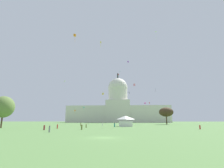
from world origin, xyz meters
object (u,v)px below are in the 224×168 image
Objects in this scene: tree_east_far at (166,112)px; kite_green_low at (82,105)px; capitol_building at (118,108)px; person_olive_aisle_center at (86,126)px; person_red_back_left at (200,127)px; kite_blue_mid at (155,89)px; tree_west_mid at (3,107)px; person_red_front_right at (57,126)px; person_grey_edge_east at (49,129)px; person_teal_near_tent at (115,125)px; kite_orange_high at (75,35)px; kite_white_high at (156,34)px; kite_orange_low at (75,110)px; kite_lime_mid at (65,81)px; kite_pink_low at (134,85)px; kite_gold_mid at (103,94)px; kite_red_high at (118,74)px; kite_violet_high at (128,62)px; kite_red_mid at (149,103)px; person_olive_back_right at (81,125)px; kite_yellow_high at (101,43)px; event_tent at (125,121)px; kite_black_mid at (129,93)px; person_maroon_lawn_far_left at (44,128)px; kite_cyan_high at (120,72)px; kite_turquoise_low at (84,108)px; kite_magenta_low at (145,103)px; person_olive_front_center at (82,127)px; person_white_front_left at (102,125)px.

kite_green_low is (-63.12, 18.76, 7.15)m from tree_east_far.
kite_green_low is at bearing -107.32° from capitol_building.
person_olive_aisle_center is at bearing -92.17° from capitol_building.
kite_blue_mid is at bearing -138.56° from person_red_back_left.
tree_west_mid reaches higher than person_red_front_right.
capitol_building is 75.80× the size of person_grey_edge_east.
person_teal_near_tent is at bearing 17.56° from tree_west_mid.
kite_white_high is at bearing 114.54° from kite_orange_high.
kite_orange_low is at bearing -177.93° from tree_east_far.
capitol_building reaches higher than kite_white_high.
tree_west_mid is 64.24m from kite_lime_mid.
kite_pink_low is at bearing 9.14° from tree_west_mid.
kite_green_low is at bearing 20.41° from kite_gold_mid.
kite_red_high is (7.95, 130.62, 53.64)m from person_olive_aisle_center.
kite_violet_high is (-24.95, 21.44, 44.07)m from tree_east_far.
person_olive_aisle_center is (3.21, 26.08, -0.09)m from person_grey_edge_east.
kite_red_high is 0.36× the size of kite_red_mid.
person_olive_back_right is at bearing -78.75° from person_red_back_left.
kite_red_mid is at bearing 17.09° from person_grey_edge_east.
kite_lime_mid is (-34.51, -106.12, 12.39)m from capitol_building.
kite_yellow_high is at bearing -116.83° from kite_lime_mid.
event_tent is at bearing 35.76° from kite_white_high.
kite_black_mid is (-21.06, 40.61, 17.46)m from person_red_back_left.
person_maroon_lawn_far_left is at bearing 158.19° from kite_orange_low.
tree_west_mid is 50.43m from kite_pink_low.
tree_west_mid is at bearing 124.05° from kite_red_mid.
capitol_building is 162.50m from person_olive_aisle_center.
person_red_front_right is 1.49× the size of kite_pink_low.
person_olive_back_right is 21.30m from person_teal_near_tent.
event_tent is at bearing -65.43° from kite_blue_mid.
kite_green_low is 66.52m from kite_orange_high.
capitol_building is 81.87× the size of person_olive_back_right.
person_olive_aisle_center is at bearing -74.19° from kite_cyan_high.
kite_orange_high is (15.83, -97.18, 32.44)m from kite_turquoise_low.
kite_yellow_high is 0.80× the size of kite_cyan_high.
kite_gold_mid is (4.94, 63.32, 17.62)m from person_grey_edge_east.
person_red_back_left is 0.96× the size of person_maroon_lawn_far_left.
kite_magenta_low is at bearing -58.72° from kite_lime_mid.
event_tent is 5.49× the size of kite_red_high.
person_grey_edge_east reaches higher than person_olive_aisle_center.
kite_white_high is 3.92× the size of kite_black_mid.
kite_orange_high reaches higher than tree_east_far.
kite_violet_high is (3.23, 64.52, 50.01)m from event_tent.
kite_green_low is at bearing -63.72° from kite_yellow_high.
kite_lime_mid reaches higher than person_olive_front_center.
kite_magenta_low is (-4.50, 27.99, -37.87)m from kite_white_high.
kite_cyan_high reaches higher than event_tent.
kite_white_high is at bearing -87.77° from person_white_front_left.
kite_red_high is 0.25× the size of kite_orange_high.
kite_blue_mid is at bearing -25.23° from person_maroon_lawn_far_left.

